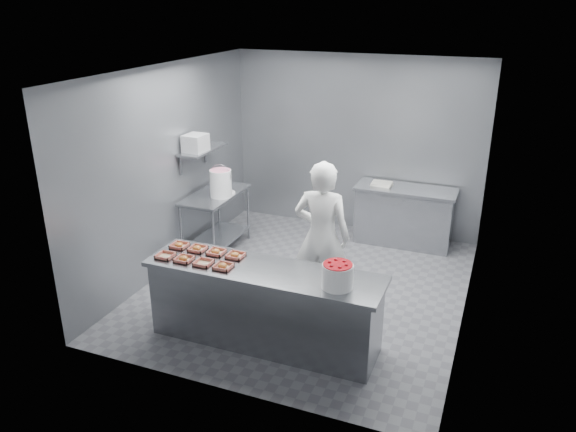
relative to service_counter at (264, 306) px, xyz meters
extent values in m
plane|color=#4C4C51|center=(0.00, 1.35, -0.45)|extent=(4.50, 4.50, 0.00)
plane|color=white|center=(0.00, 1.35, 2.35)|extent=(4.50, 4.50, 0.00)
cube|color=slate|center=(0.00, 3.60, 0.95)|extent=(4.00, 0.04, 2.80)
cube|color=slate|center=(-2.00, 1.35, 0.95)|extent=(0.04, 4.50, 2.80)
cube|color=slate|center=(2.00, 1.35, 0.95)|extent=(0.04, 4.50, 2.80)
cube|color=slate|center=(0.00, 0.00, 0.42)|extent=(2.60, 0.70, 0.05)
cube|color=slate|center=(0.00, 0.00, -0.03)|extent=(2.50, 0.64, 0.85)
cube|color=slate|center=(-1.65, 1.95, 0.43)|extent=(0.60, 1.20, 0.04)
cube|color=slate|center=(-1.65, 1.95, -0.25)|extent=(0.56, 1.15, 0.03)
cylinder|color=slate|center=(-1.91, 1.39, -0.01)|extent=(0.04, 0.04, 0.88)
cylinder|color=slate|center=(-1.39, 1.39, -0.01)|extent=(0.04, 0.04, 0.88)
cylinder|color=slate|center=(-1.91, 2.51, -0.01)|extent=(0.04, 0.04, 0.88)
cylinder|color=slate|center=(-1.39, 2.51, -0.01)|extent=(0.04, 0.04, 0.88)
cube|color=slate|center=(0.90, 3.25, 0.42)|extent=(1.50, 0.60, 0.05)
cube|color=slate|center=(0.90, 3.25, -0.03)|extent=(1.44, 0.55, 0.85)
cube|color=slate|center=(-1.82, 1.95, 1.10)|extent=(0.35, 0.90, 0.03)
cube|color=tan|center=(-1.12, -0.14, 0.47)|extent=(0.18, 0.18, 0.04)
cube|color=white|center=(-1.08, -0.13, 0.46)|extent=(0.10, 0.06, 0.00)
cube|color=tan|center=(-0.88, -0.14, 0.47)|extent=(0.18, 0.18, 0.04)
cube|color=white|center=(-0.84, -0.13, 0.46)|extent=(0.10, 0.06, 0.00)
ellipsoid|color=#B7722D|center=(-0.89, -0.14, 0.48)|extent=(0.10, 0.10, 0.05)
cube|color=tan|center=(-0.64, -0.14, 0.47)|extent=(0.18, 0.18, 0.04)
cube|color=white|center=(-0.60, -0.13, 0.46)|extent=(0.10, 0.06, 0.00)
cube|color=tan|center=(-0.40, -0.14, 0.47)|extent=(0.18, 0.18, 0.04)
cube|color=white|center=(-0.36, -0.13, 0.46)|extent=(0.10, 0.06, 0.00)
ellipsoid|color=#B7722D|center=(-0.41, -0.14, 0.48)|extent=(0.10, 0.10, 0.05)
cube|color=tan|center=(-1.12, 0.14, 0.47)|extent=(0.18, 0.18, 0.04)
cube|color=white|center=(-1.08, 0.16, 0.46)|extent=(0.10, 0.06, 0.00)
ellipsoid|color=#B7722D|center=(-1.13, 0.14, 0.48)|extent=(0.10, 0.10, 0.05)
cube|color=tan|center=(-0.88, 0.14, 0.47)|extent=(0.18, 0.18, 0.04)
cube|color=white|center=(-0.84, 0.16, 0.46)|extent=(0.10, 0.06, 0.00)
ellipsoid|color=#B7722D|center=(-0.89, 0.14, 0.48)|extent=(0.10, 0.10, 0.05)
cube|color=tan|center=(-0.64, 0.14, 0.47)|extent=(0.18, 0.18, 0.04)
cube|color=white|center=(-0.60, 0.16, 0.46)|extent=(0.10, 0.06, 0.00)
ellipsoid|color=#B7722D|center=(-0.65, 0.14, 0.48)|extent=(0.10, 0.10, 0.05)
cube|color=tan|center=(-0.40, 0.14, 0.47)|extent=(0.18, 0.18, 0.04)
cube|color=white|center=(-0.36, 0.16, 0.46)|extent=(0.10, 0.06, 0.00)
ellipsoid|color=#B7722D|center=(-0.41, 0.14, 0.48)|extent=(0.10, 0.10, 0.05)
imported|color=white|center=(0.32, 0.98, 0.48)|extent=(0.71, 0.49, 1.86)
cylinder|color=white|center=(0.84, -0.10, 0.57)|extent=(0.31, 0.31, 0.25)
cylinder|color=red|center=(0.84, -0.10, 0.68)|extent=(0.29, 0.29, 0.04)
cylinder|color=white|center=(-1.51, 1.89, 0.64)|extent=(0.31, 0.31, 0.39)
cylinder|color=pink|center=(-1.51, 1.89, 0.84)|extent=(0.29, 0.29, 0.02)
torus|color=slate|center=(-1.51, 1.89, 0.76)|extent=(0.33, 0.01, 0.33)
cylinder|color=white|center=(-1.51, 2.01, 0.46)|extent=(0.37, 0.37, 0.02)
cube|color=#CCB28C|center=(-1.66, 2.17, 0.46)|extent=(0.14, 0.12, 0.02)
cube|color=gray|center=(-1.82, 1.78, 1.23)|extent=(0.29, 0.33, 0.24)
cube|color=silver|center=(0.53, 3.25, 0.47)|extent=(0.31, 0.24, 0.05)
camera|label=1|loc=(2.21, -4.85, 3.14)|focal=35.00mm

